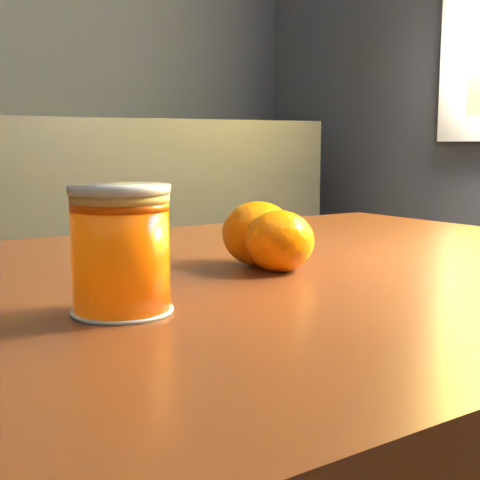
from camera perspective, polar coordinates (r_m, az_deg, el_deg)
name	(u,v)px	position (r m, az deg, el deg)	size (l,w,h in m)	color
table	(246,363)	(0.66, 0.51, -10.47)	(1.04, 0.80, 0.71)	brown
juice_glass	(121,250)	(0.48, -10.13, -0.87)	(0.07, 0.07, 0.09)	#FF5A05
orange_front	(279,241)	(0.62, 3.38, -0.09)	(0.07, 0.07, 0.06)	orange
orange_back	(258,233)	(0.66, 1.57, 0.57)	(0.07, 0.07, 0.06)	orange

